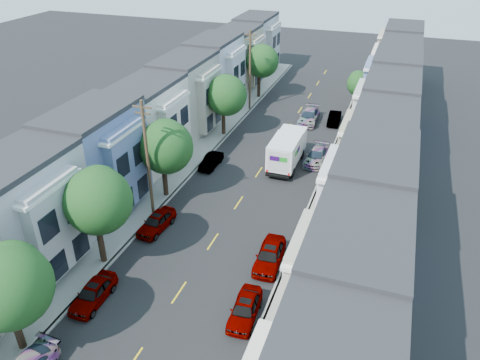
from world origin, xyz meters
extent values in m
plane|color=black|center=(0.00, 0.00, 0.00)|extent=(160.00, 160.00, 0.00)
cube|color=black|center=(0.00, 15.00, 0.01)|extent=(12.00, 70.00, 0.02)
cube|color=gray|center=(-6.05, 15.00, 0.07)|extent=(0.30, 70.00, 0.15)
cube|color=gray|center=(6.05, 15.00, 0.07)|extent=(0.30, 70.00, 0.15)
cube|color=gray|center=(-7.35, 15.00, 0.07)|extent=(2.60, 70.00, 0.15)
cube|color=gray|center=(7.35, 15.00, 0.07)|extent=(2.60, 70.00, 0.15)
cube|color=gold|center=(0.00, 15.00, 0.00)|extent=(0.12, 70.00, 0.01)
cube|color=#A79F86|center=(-11.15, 15.00, 0.00)|extent=(5.00, 70.00, 8.50)
cube|color=#A79F86|center=(11.15, 15.00, 0.00)|extent=(5.00, 70.00, 8.50)
cylinder|color=black|center=(-6.60, -13.25, 1.60)|extent=(0.44, 0.44, 3.21)
sphere|color=#245621|center=(-6.30, -13.25, 4.85)|extent=(4.70, 4.70, 4.70)
cylinder|color=black|center=(-6.60, -4.90, 1.86)|extent=(0.44, 0.44, 3.71)
sphere|color=#245621|center=(-6.30, -4.90, 5.35)|extent=(4.67, 4.67, 4.67)
cylinder|color=black|center=(-6.60, 4.96, 1.66)|extent=(0.44, 0.44, 3.31)
sphere|color=#245621|center=(-6.30, 4.96, 4.96)|extent=(4.70, 4.70, 4.70)
cylinder|color=black|center=(-6.60, 19.41, 1.60)|extent=(0.44, 0.44, 3.20)
sphere|color=#245621|center=(-6.30, 19.41, 4.79)|extent=(4.57, 4.57, 4.57)
cylinder|color=black|center=(-6.60, 32.95, 1.79)|extent=(0.44, 0.44, 3.57)
sphere|color=#245621|center=(-6.30, 32.95, 5.13)|extent=(4.44, 4.44, 4.44)
cylinder|color=black|center=(6.60, 31.24, 1.41)|extent=(0.44, 0.44, 2.83)
sphere|color=#245621|center=(6.90, 31.24, 3.91)|extent=(3.10, 3.10, 3.10)
cylinder|color=#42301E|center=(-6.30, 2.00, 5.00)|extent=(0.26, 0.26, 10.00)
cube|color=#42301E|center=(-6.30, 2.00, 9.60)|extent=(1.60, 0.12, 0.12)
cylinder|color=#42301E|center=(-6.30, 28.00, 5.00)|extent=(0.26, 0.26, 10.00)
cube|color=#42301E|center=(-6.30, 28.00, 9.60)|extent=(1.60, 0.12, 0.12)
cube|color=silver|center=(2.16, 13.37, 1.99)|extent=(2.56, 4.58, 2.50)
cube|color=silver|center=(2.16, 16.72, 1.89)|extent=(2.56, 2.13, 2.30)
cube|color=black|center=(2.16, 14.32, 0.61)|extent=(2.35, 6.58, 0.26)
cube|color=#2D0A51|center=(1.79, 11.08, 2.29)|extent=(0.96, 0.04, 0.47)
cube|color=#198C1E|center=(2.64, 11.08, 2.29)|extent=(0.75, 0.04, 0.47)
cylinder|color=black|center=(1.01, 12.11, 0.48)|extent=(0.30, 0.96, 0.96)
cylinder|color=black|center=(3.31, 12.11, 0.48)|extent=(0.30, 0.96, 0.96)
cylinder|color=black|center=(1.01, 16.40, 0.48)|extent=(0.30, 0.96, 0.96)
cylinder|color=black|center=(3.31, 16.40, 0.48)|extent=(0.30, 0.96, 0.96)
imported|color=black|center=(1.91, 26.29, 0.76)|extent=(2.29, 5.14, 1.52)
imported|color=black|center=(-4.90, -8.57, 0.69)|extent=(1.74, 4.30, 1.38)
imported|color=#B9BBBF|center=(-4.90, 0.04, 0.70)|extent=(2.00, 4.44, 1.40)
imported|color=#572411|center=(-4.90, 11.54, 0.61)|extent=(1.36, 3.67, 1.21)
imported|color=#32383B|center=(4.90, -6.61, 0.69)|extent=(1.89, 4.34, 1.38)
imported|color=silver|center=(4.90, -1.10, 0.77)|extent=(2.06, 4.84, 1.54)
imported|color=black|center=(4.90, 16.06, 0.69)|extent=(2.13, 4.66, 1.37)
imported|color=black|center=(4.90, 27.01, 0.65)|extent=(1.58, 3.96, 1.30)
camera|label=1|loc=(11.75, -26.96, 22.16)|focal=35.00mm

